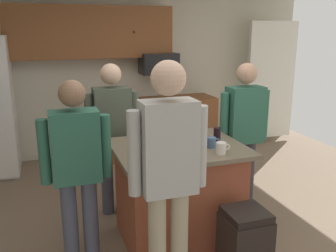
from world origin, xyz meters
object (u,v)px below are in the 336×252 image
Objects in this scene: microwave_over_range at (159,63)px; glass_short_whisky at (199,143)px; mug_blue_stoneware at (221,148)px; glass_stout_tall at (201,126)px; person_guest_right at (77,164)px; glass_pilsner at (217,136)px; kitchen_island at (178,192)px; person_host_foreground at (113,130)px; person_guest_by_door at (168,169)px; mug_ceramic_white at (212,142)px; person_guest_left at (244,128)px; trash_bin at (244,246)px; tumbler_amber at (178,142)px; serving_tray at (181,141)px; glass_dark_ale at (145,146)px.

microwave_over_range is 2.74m from glass_short_whisky.
glass_stout_tall is at bearing 82.03° from mug_blue_stoneware.
person_guest_right is 1.29m from glass_pilsner.
kitchen_island is 7.44× the size of glass_pilsner.
person_host_foreground is 1.06m from glass_short_whisky.
person_guest_by_door reaches higher than mug_ceramic_white.
person_guest_by_door is (-1.23, -1.09, 0.10)m from person_guest_left.
mug_ceramic_white is at bearing 90.10° from mug_blue_stoneware.
trash_bin is (1.21, -0.62, -0.62)m from person_guest_right.
glass_stout_tall is 0.38m from glass_pilsner.
mug_ceramic_white is (-0.00, 0.19, -0.00)m from mug_blue_stoneware.
microwave_over_range is 0.31× the size of person_guest_by_door.
mug_ceramic_white is at bearing -101.27° from glass_stout_tall.
person_guest_right is 1.50m from trash_bin.
glass_stout_tall is at bearing -19.77° from person_guest_left.
glass_pilsner is 0.42m from tumbler_amber.
serving_tray is (-0.22, 0.22, -0.03)m from mug_ceramic_white.
tumbler_amber reaches higher than glass_dark_ale.
glass_dark_ale is (-0.63, 0.18, 0.03)m from mug_blue_stoneware.
person_guest_by_door is 1.49m from person_host_foreground.
tumbler_amber is (-0.42, -0.08, 0.00)m from glass_pilsner.
person_guest_right is at bearing 67.39° from person_guest_by_door.
person_guest_right is 0.98× the size of person_host_foreground.
person_host_foreground is at bearing 53.48° from person_guest_right.
glass_short_whisky reaches higher than mug_ceramic_white.
person_host_foreground is 0.92m from glass_stout_tall.
kitchen_island is 0.98m from person_host_foreground.
kitchen_island is 0.49m from serving_tray.
person_guest_left is at bearing 37.30° from mug_ceramic_white.
mug_blue_stoneware is at bearing -29.55° from person_guest_by_door.
glass_dark_ale is (0.00, 0.63, -0.03)m from person_guest_by_door.
glass_stout_tall is at bearing -96.47° from microwave_over_range.
glass_dark_ale reaches higher than glass_short_whisky.
trash_bin is at bearing -94.18° from glass_stout_tall.
person_guest_by_door reaches higher than tumbler_amber.
microwave_over_range is 0.47× the size of kitchen_island.
mug_ceramic_white is at bearing -19.64° from person_guest_by_door.
person_guest_left reaches higher than serving_tray.
glass_dark_ale is 0.26× the size of trash_bin.
microwave_over_range is 2.55m from serving_tray.
tumbler_amber is at bearing 118.57° from trash_bin.
tumbler_amber reaches higher than trash_bin.
glass_stout_tall is at bearing 85.82° from trash_bin.
microwave_over_range is 2.77m from kitchen_island.
kitchen_island is at bearing 0.00° from person_host_foreground.
person_guest_left is 2.69× the size of trash_bin.
kitchen_island is 0.56m from tumbler_amber.
mug_blue_stoneware is 0.83× the size of glass_dark_ale.
tumbler_amber is at bearing -169.15° from glass_pilsner.
glass_dark_ale is (-0.72, -0.08, -0.00)m from glass_pilsner.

